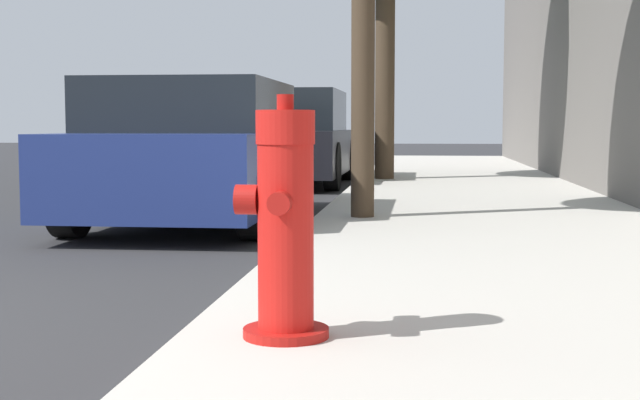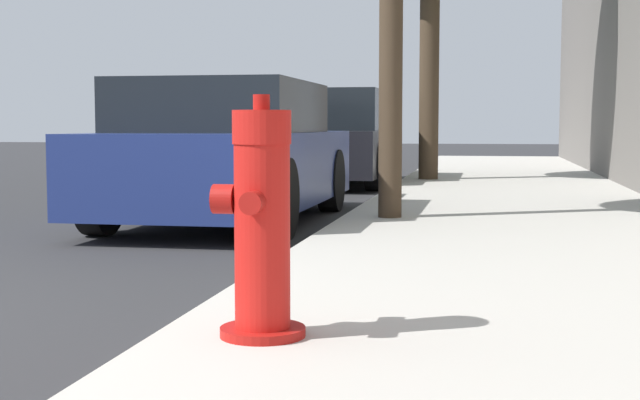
{
  "view_description": "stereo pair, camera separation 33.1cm",
  "coord_description": "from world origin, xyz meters",
  "views": [
    {
      "loc": [
        3.02,
        -3.05,
        0.91
      ],
      "look_at": [
        2.51,
        1.38,
        0.53
      ],
      "focal_mm": 50.0,
      "sensor_mm": 36.0,
      "label": 1
    },
    {
      "loc": [
        3.34,
        -3.0,
        0.91
      ],
      "look_at": [
        2.51,
        1.38,
        0.53
      ],
      "focal_mm": 50.0,
      "sensor_mm": 36.0,
      "label": 2
    }
  ],
  "objects": [
    {
      "name": "parked_car_mid",
      "position": [
        1.04,
        10.25,
        0.68
      ],
      "size": [
        1.73,
        3.92,
        1.42
      ],
      "color": "black",
      "rests_on": "ground_plane"
    },
    {
      "name": "parked_car_near",
      "position": [
        0.97,
        4.93,
        0.63
      ],
      "size": [
        1.71,
        3.8,
        1.3
      ],
      "color": "navy",
      "rests_on": "ground_plane"
    },
    {
      "name": "sidewalk_slab",
      "position": [
        3.59,
        0.0,
        0.06
      ],
      "size": [
        2.97,
        40.0,
        0.11
      ],
      "color": "beige",
      "rests_on": "ground_plane"
    },
    {
      "name": "fire_hydrant",
      "position": [
        2.52,
        0.18,
        0.53
      ],
      "size": [
        0.35,
        0.35,
        0.9
      ],
      "color": "#A91511",
      "rests_on": "sidewalk_slab"
    }
  ]
}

